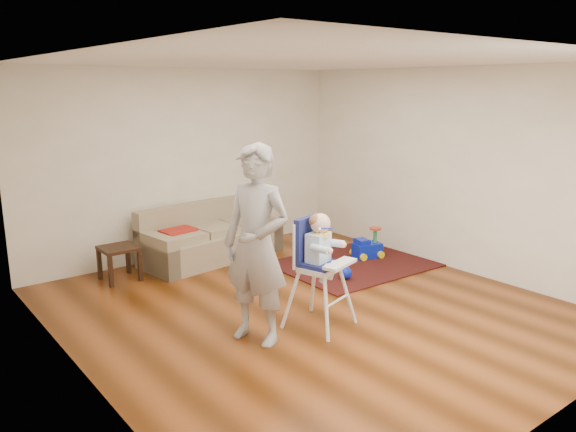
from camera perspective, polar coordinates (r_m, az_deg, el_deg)
ground at (r=6.41m, az=2.23°, el=-9.38°), size 5.50×5.50×0.00m
room_envelope at (r=6.36m, az=-0.70°, el=7.90°), size 5.04×5.52×2.72m
sofa at (r=8.13m, az=-7.72°, el=-1.65°), size 2.14×1.09×0.79m
side_table at (r=7.55m, az=-16.74°, el=-4.63°), size 0.45×0.45×0.45m
area_rug at (r=8.00m, az=7.01°, el=-4.79°), size 2.19×1.67×0.02m
ride_on_toy at (r=8.22m, az=8.06°, el=-2.70°), size 0.44×0.36×0.43m
toy_ball at (r=7.29m, az=5.84°, el=-5.78°), size 0.17×0.17×0.17m
high_chair at (r=5.79m, az=3.23°, el=-5.73°), size 0.70×0.70×1.21m
adult at (r=5.36m, az=-3.23°, el=-2.96°), size 0.69×0.83×1.94m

